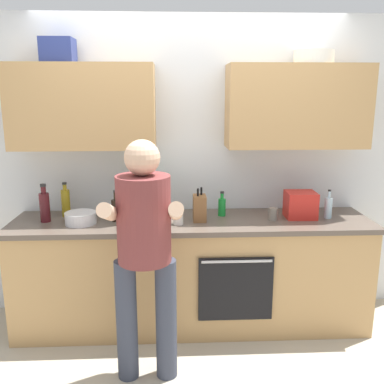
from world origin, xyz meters
TOP-DOWN VIEW (x-y plane):
  - ground_plane at (0.00, 0.00)m, footprint 12.00×12.00m
  - back_wall_unit at (0.00, 0.28)m, footprint 4.00×0.38m
  - counter at (0.00, -0.00)m, footprint 2.84×0.67m
  - person_standing at (-0.33, -0.67)m, footprint 0.49×0.45m
  - bottle_soy at (-0.60, -0.00)m, footprint 0.07×0.07m
  - bottle_soda at (0.25, 0.11)m, footprint 0.06×0.06m
  - bottle_oil at (-1.02, 0.15)m, footprint 0.07×0.07m
  - bottle_wine at (-1.14, 0.01)m, footprint 0.08×0.08m
  - bottle_water at (1.09, -0.00)m, footprint 0.06×0.06m
  - cup_coffee at (-0.11, -0.11)m, footprint 0.08×0.08m
  - cup_stoneware at (0.64, -0.03)m, footprint 0.07×0.07m
  - mixing_bowl at (-0.86, -0.06)m, footprint 0.24×0.24m
  - knife_block at (0.06, -0.02)m, footprint 0.10×0.14m
  - potted_herb at (-0.37, 0.00)m, footprint 0.22×0.22m
  - grocery_bag_crisps at (0.87, 0.03)m, footprint 0.24×0.21m

SIDE VIEW (x-z plane):
  - ground_plane at x=0.00m, z-range 0.00..0.00m
  - counter at x=0.00m, z-range 0.00..0.90m
  - cup_coffee at x=-0.11m, z-range 0.90..0.99m
  - mixing_bowl at x=-0.86m, z-range 0.90..0.99m
  - person_standing at x=-0.33m, z-range 0.15..1.75m
  - cup_stoneware at x=0.64m, z-range 0.90..1.00m
  - bottle_soda at x=0.25m, z-range 0.88..1.08m
  - bottle_water at x=1.09m, z-range 0.87..1.11m
  - bottle_soy at x=-0.60m, z-range 0.87..1.11m
  - knife_block at x=0.06m, z-range 0.87..1.14m
  - grocery_bag_crisps at x=0.87m, z-range 0.90..1.11m
  - bottle_oil at x=-1.02m, z-range 0.88..1.16m
  - bottle_wine at x=-1.14m, z-range 0.88..1.18m
  - potted_herb at x=-0.37m, z-range 0.92..1.21m
  - back_wall_unit at x=0.00m, z-range 0.24..2.74m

